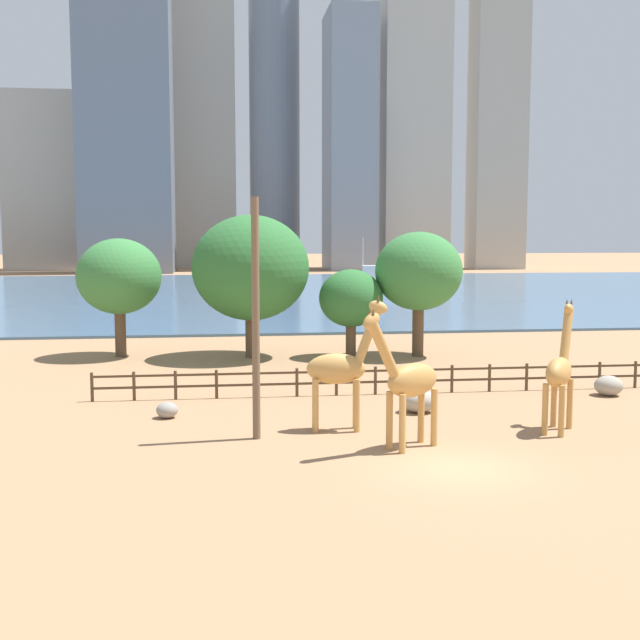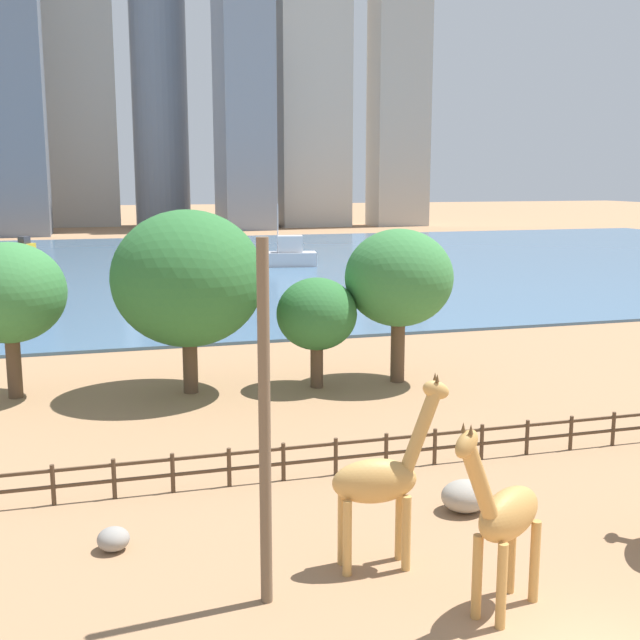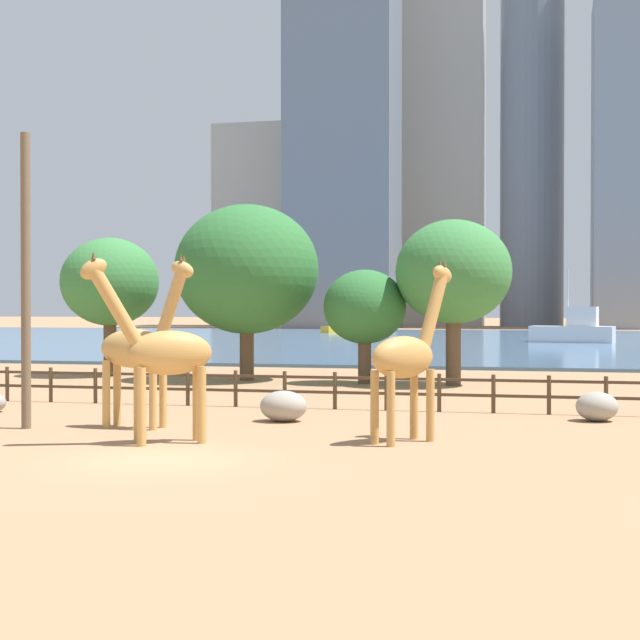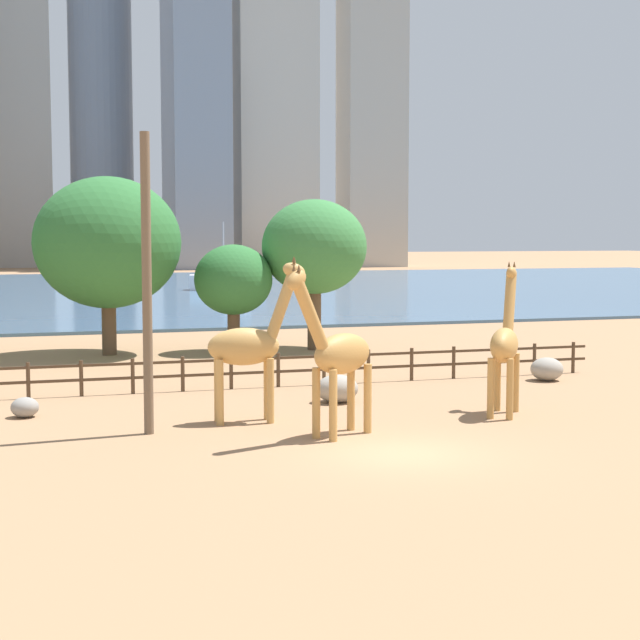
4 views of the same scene
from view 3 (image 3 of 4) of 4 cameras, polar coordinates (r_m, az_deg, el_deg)
ground_plane at (r=101.79m, az=8.34°, el=-1.22°), size 400.00×400.00×0.00m
harbor_water at (r=98.81m, az=8.19°, el=-1.23°), size 180.00×86.00×0.20m
giraffe_tall at (r=25.97m, az=5.10°, el=-2.11°), size 2.23×2.79×4.90m
giraffe_companion at (r=25.95m, az=-9.18°, el=-1.89°), size 3.30×2.39×5.00m
giraffe_young at (r=29.36m, az=-10.44°, el=-1.60°), size 3.14×1.09×5.11m
utility_pole at (r=30.01m, az=-16.75°, el=2.19°), size 0.28×0.28×8.68m
boulder_by_pole at (r=30.66m, az=-2.14°, el=-5.03°), size 1.48×1.28×0.96m
boulder_small at (r=31.91m, az=15.81°, el=-4.87°), size 1.30×1.23×0.92m
enclosure_fence at (r=34.67m, az=-1.86°, el=-3.90°), size 26.12×0.14×1.30m
tree_left_large at (r=51.72m, az=-12.13°, el=2.15°), size 5.05×5.05×7.13m
tree_center_broad at (r=44.78m, az=7.77°, el=2.76°), size 5.25×5.25×7.53m
tree_right_tall at (r=45.43m, az=2.61°, el=0.73°), size 3.83×3.83×5.30m
tree_left_small at (r=47.60m, az=-4.29°, el=2.95°), size 6.98×6.98×8.53m
boat_ferry at (r=94.87m, az=14.58°, el=-0.58°), size 7.99×4.07×6.86m
boat_sailboat at (r=126.71m, az=0.96°, el=-0.45°), size 3.40×4.24×1.79m
skyline_block_central at (r=165.11m, az=17.24°, el=8.64°), size 9.51×14.87×52.38m
skyline_tower_glass at (r=177.70m, az=12.23°, el=9.24°), size 10.98×10.98×59.42m
skyline_block_right at (r=179.24m, az=-3.32°, el=5.40°), size 15.18×13.59×35.90m
skyline_tower_short at (r=162.81m, az=1.35°, el=11.04°), size 17.38×13.22×65.00m
skyline_block_wide at (r=183.56m, az=7.05°, el=11.20°), size 15.63×8.24×73.45m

